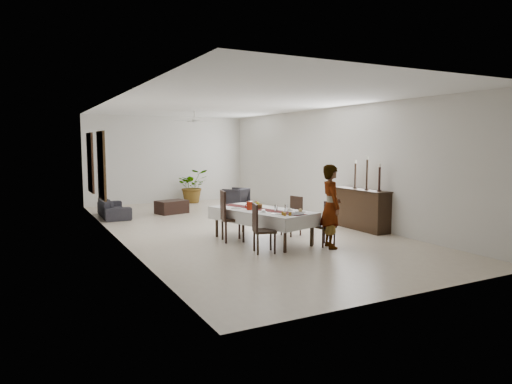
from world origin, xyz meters
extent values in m
cube|color=beige|center=(0.00, 0.00, 0.00)|extent=(6.00, 12.00, 0.00)
cube|color=white|center=(0.00, 0.00, 3.20)|extent=(6.00, 12.00, 0.02)
cube|color=silver|center=(0.00, 6.00, 1.60)|extent=(6.00, 0.02, 3.20)
cube|color=silver|center=(0.00, -6.00, 1.60)|extent=(6.00, 0.02, 3.20)
cube|color=silver|center=(-3.00, 0.00, 1.60)|extent=(0.02, 12.00, 3.20)
cube|color=silver|center=(3.00, 0.00, 1.60)|extent=(0.02, 12.00, 3.20)
cube|color=black|center=(-0.17, -1.77, 0.69)|extent=(1.55, 2.46, 0.05)
cylinder|color=black|center=(-0.27, -2.92, 0.33)|extent=(0.08, 0.08, 0.67)
cylinder|color=black|center=(0.53, -2.69, 0.33)|extent=(0.08, 0.08, 0.67)
cylinder|color=black|center=(-0.88, -0.85, 0.33)|extent=(0.08, 0.08, 0.67)
cylinder|color=black|center=(-0.08, -0.61, 0.33)|extent=(0.08, 0.08, 0.67)
cube|color=white|center=(-0.17, -1.77, 0.72)|extent=(1.77, 2.67, 0.01)
cube|color=silver|center=(-0.71, -1.92, 0.58)|extent=(0.70, 2.36, 0.29)
cube|color=white|center=(0.36, -1.61, 0.58)|extent=(0.70, 2.36, 0.29)
cube|color=silver|center=(0.17, -2.94, 0.58)|extent=(1.08, 0.32, 0.29)
cube|color=white|center=(-0.52, -0.60, 0.58)|extent=(1.08, 0.32, 0.29)
cube|color=maroon|center=(-0.17, -1.77, 0.73)|extent=(0.99, 2.37, 0.00)
cylinder|color=#9B220B|center=(-0.44, -1.70, 0.82)|extent=(0.18, 0.18, 0.19)
torus|color=#960F0A|center=(-0.52, -1.72, 0.82)|extent=(0.11, 0.05, 0.11)
cylinder|color=white|center=(0.11, -2.33, 0.80)|extent=(0.07, 0.07, 0.16)
cylinder|color=silver|center=(-0.12, -2.30, 0.80)|extent=(0.07, 0.07, 0.16)
cylinder|color=white|center=(0.26, -2.23, 0.75)|extent=(0.09, 0.09, 0.06)
cylinder|color=white|center=(0.26, -2.23, 0.73)|extent=(0.14, 0.14, 0.01)
cylinder|color=white|center=(-0.35, -2.17, 0.75)|extent=(0.09, 0.09, 0.06)
cylinder|color=white|center=(-0.35, -2.17, 0.73)|extent=(0.14, 0.14, 0.01)
cylinder|color=silver|center=(0.37, -2.50, 0.73)|extent=(0.23, 0.23, 0.01)
sphere|color=tan|center=(0.37, -2.50, 0.76)|extent=(0.09, 0.09, 0.09)
cylinder|color=silver|center=(-0.25, -2.53, 0.73)|extent=(0.23, 0.23, 0.01)
cylinder|color=silver|center=(-0.61, -1.35, 0.73)|extent=(0.23, 0.23, 0.01)
cylinder|color=#3E3E42|center=(0.11, -2.72, 0.73)|extent=(0.34, 0.34, 0.02)
cylinder|color=brown|center=(-0.09, -2.81, 0.76)|extent=(0.06, 0.06, 0.07)
cylinder|color=#996216|center=(-0.19, -2.78, 0.76)|extent=(0.06, 0.06, 0.07)
cylinder|color=brown|center=(-0.17, -2.68, 0.76)|extent=(0.06, 0.06, 0.07)
cylinder|color=brown|center=(-0.20, -1.53, 0.77)|extent=(0.29, 0.29, 0.10)
sphere|color=maroon|center=(-0.17, -1.50, 0.84)|extent=(0.09, 0.09, 0.09)
sphere|color=#5B8C2A|center=(-0.24, -1.51, 0.84)|extent=(0.08, 0.08, 0.08)
sphere|color=yellow|center=(-0.18, -1.57, 0.84)|extent=(0.08, 0.08, 0.08)
cube|color=black|center=(0.81, -2.74, 0.41)|extent=(0.43, 0.43, 0.04)
cylinder|color=black|center=(0.99, -2.89, 0.19)|extent=(0.04, 0.04, 0.39)
cylinder|color=black|center=(0.96, -2.57, 0.19)|extent=(0.04, 0.04, 0.39)
cylinder|color=black|center=(0.67, -2.92, 0.19)|extent=(0.04, 0.04, 0.39)
cylinder|color=black|center=(0.64, -2.59, 0.19)|extent=(0.04, 0.04, 0.39)
cube|color=black|center=(0.99, -2.73, 0.68)|extent=(0.07, 0.40, 0.50)
cube|color=black|center=(0.76, -1.49, 0.41)|extent=(0.47, 0.47, 0.04)
cylinder|color=black|center=(0.96, -1.61, 0.19)|extent=(0.05, 0.05, 0.39)
cylinder|color=black|center=(0.88, -1.30, 0.19)|extent=(0.05, 0.05, 0.39)
cylinder|color=black|center=(0.64, -1.68, 0.19)|extent=(0.05, 0.05, 0.39)
cylinder|color=black|center=(0.57, -1.37, 0.19)|extent=(0.05, 0.05, 0.39)
cube|color=black|center=(0.94, -1.45, 0.68)|extent=(0.13, 0.39, 0.50)
cube|color=black|center=(-0.64, -2.73, 0.44)|extent=(0.52, 0.52, 0.05)
cylinder|color=black|center=(-0.76, -2.52, 0.21)|extent=(0.05, 0.05, 0.42)
cylinder|color=black|center=(-0.85, -2.85, 0.21)|extent=(0.05, 0.05, 0.42)
cylinder|color=black|center=(-0.42, -2.61, 0.21)|extent=(0.05, 0.05, 0.42)
cylinder|color=black|center=(-0.52, -2.94, 0.21)|extent=(0.05, 0.05, 0.42)
cube|color=black|center=(-0.82, -2.68, 0.73)|extent=(0.15, 0.42, 0.54)
cube|color=black|center=(-0.74, -1.44, 0.51)|extent=(0.58, 0.58, 0.06)
cylinder|color=black|center=(-0.89, -1.20, 0.24)|extent=(0.06, 0.06, 0.48)
cylinder|color=black|center=(-0.97, -1.59, 0.24)|extent=(0.06, 0.06, 0.48)
cylinder|color=black|center=(-0.50, -1.28, 0.24)|extent=(0.06, 0.06, 0.48)
cylinder|color=black|center=(-0.59, -1.67, 0.24)|extent=(0.06, 0.06, 0.48)
cube|color=black|center=(-0.95, -1.39, 0.84)|extent=(0.15, 0.48, 0.62)
imported|color=gray|center=(0.82, -2.97, 0.88)|extent=(0.60, 0.74, 1.75)
cube|color=black|center=(2.78, -1.66, 0.50)|extent=(0.44, 1.67, 1.00)
cube|color=black|center=(2.78, -1.66, 1.02)|extent=(0.49, 1.73, 0.03)
cylinder|color=black|center=(2.78, -2.27, 1.05)|extent=(0.11, 0.11, 0.03)
cylinder|color=black|center=(2.78, -2.27, 1.34)|extent=(0.06, 0.06, 0.56)
cylinder|color=white|center=(2.78, -2.27, 1.67)|extent=(0.04, 0.04, 0.09)
cylinder|color=black|center=(2.78, -1.83, 1.05)|extent=(0.11, 0.11, 0.03)
cylinder|color=black|center=(2.78, -1.83, 1.43)|extent=(0.06, 0.06, 0.72)
cylinder|color=beige|center=(2.78, -1.83, 1.83)|extent=(0.04, 0.04, 0.09)
cylinder|color=black|center=(2.78, -1.39, 1.05)|extent=(0.11, 0.11, 0.03)
cylinder|color=black|center=(2.78, -1.39, 1.37)|extent=(0.06, 0.06, 0.61)
cylinder|color=beige|center=(2.78, -1.39, 1.72)|extent=(0.04, 0.04, 0.09)
imported|color=#2B292E|center=(-2.47, 3.33, 0.27)|extent=(0.78, 1.88, 0.54)
imported|color=#2B282E|center=(1.68, 3.56, 0.34)|extent=(1.02, 1.02, 0.68)
cube|color=black|center=(-0.72, 3.21, 0.20)|extent=(1.05, 0.83, 0.41)
imported|color=#305923|center=(0.79, 5.44, 0.63)|extent=(1.26, 1.13, 1.25)
cube|color=black|center=(-2.96, 2.20, 1.60)|extent=(0.06, 1.05, 1.85)
cube|color=white|center=(-2.92, 2.20, 1.60)|extent=(0.01, 0.90, 1.70)
cube|color=black|center=(-2.96, 4.30, 1.60)|extent=(0.06, 1.05, 1.85)
cube|color=silver|center=(-2.92, 4.30, 1.60)|extent=(0.01, 0.90, 1.70)
cylinder|color=silver|center=(0.00, 3.00, 3.10)|extent=(0.04, 0.04, 0.20)
cylinder|color=silver|center=(0.00, 3.00, 2.90)|extent=(0.16, 0.16, 0.08)
cube|color=silver|center=(0.00, 3.35, 2.90)|extent=(0.10, 0.55, 0.01)
cube|color=white|center=(0.00, 2.65, 2.90)|extent=(0.10, 0.55, 0.01)
cube|color=silver|center=(0.35, 3.00, 2.90)|extent=(0.55, 0.10, 0.01)
cube|color=silver|center=(-0.35, 3.00, 2.90)|extent=(0.55, 0.10, 0.01)
camera|label=1|loc=(-4.96, -10.63, 2.17)|focal=32.00mm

